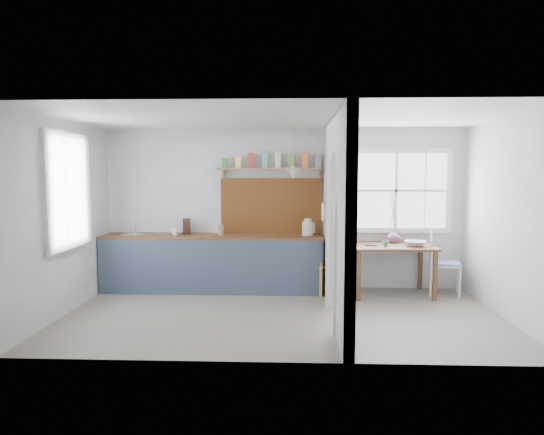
{
  "coord_description": "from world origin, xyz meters",
  "views": [
    {
      "loc": [
        0.12,
        -6.29,
        1.91
      ],
      "look_at": [
        -0.15,
        0.37,
        1.27
      ],
      "focal_mm": 32.0,
      "sensor_mm": 36.0,
      "label": 1
    }
  ],
  "objects_px": {
    "dining_table": "(391,270)",
    "chair_left": "(328,263)",
    "vase": "(394,236)",
    "chair_right": "(445,263)",
    "kettle": "(308,227)"
  },
  "relations": [
    {
      "from": "chair_left",
      "to": "vase",
      "type": "relative_size",
      "value": 4.37
    },
    {
      "from": "chair_left",
      "to": "dining_table",
      "type": "bearing_deg",
      "value": 69.39
    },
    {
      "from": "dining_table",
      "to": "vase",
      "type": "height_order",
      "value": "vase"
    },
    {
      "from": "chair_right",
      "to": "vase",
      "type": "bearing_deg",
      "value": 90.39
    },
    {
      "from": "chair_left",
      "to": "chair_right",
      "type": "distance_m",
      "value": 1.8
    },
    {
      "from": "chair_left",
      "to": "kettle",
      "type": "xyz_separation_m",
      "value": [
        -0.33,
        0.05,
        0.56
      ]
    },
    {
      "from": "dining_table",
      "to": "chair_left",
      "type": "relative_size",
      "value": 1.32
    },
    {
      "from": "chair_left",
      "to": "vase",
      "type": "height_order",
      "value": "vase"
    },
    {
      "from": "chair_right",
      "to": "dining_table",
      "type": "bearing_deg",
      "value": 108.75
    },
    {
      "from": "dining_table",
      "to": "chair_right",
      "type": "relative_size",
      "value": 1.25
    },
    {
      "from": "chair_left",
      "to": "vase",
      "type": "distance_m",
      "value": 1.13
    },
    {
      "from": "chair_right",
      "to": "vase",
      "type": "xyz_separation_m",
      "value": [
        -0.76,
        0.19,
        0.39
      ]
    },
    {
      "from": "chair_right",
      "to": "vase",
      "type": "height_order",
      "value": "same"
    },
    {
      "from": "chair_left",
      "to": "chair_right",
      "type": "relative_size",
      "value": 0.95
    },
    {
      "from": "dining_table",
      "to": "kettle",
      "type": "distance_m",
      "value": 1.45
    }
  ]
}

